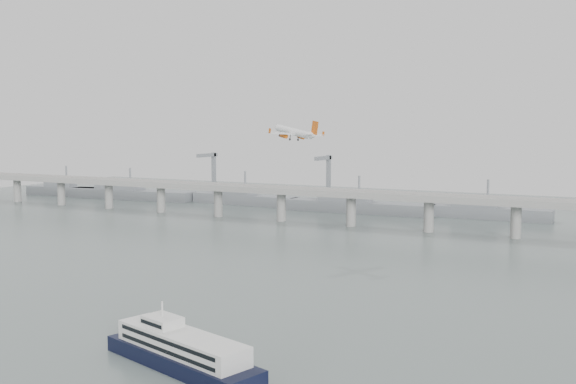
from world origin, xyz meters
The scene contains 5 objects.
ground centered at (0.00, 0.00, 0.00)m, with size 900.00×900.00×0.00m, color #576562.
bridge centered at (-1.15, 200.00, 17.65)m, with size 800.00×22.00×23.90m.
distant_fleet centered at (-155.36, 265.08, 6.22)m, with size 453.00×60.90×40.00m.
ferry centered at (24.29, -53.11, 4.42)m, with size 84.45×33.22×16.31m.
airliner centered at (-20.39, 101.76, 60.32)m, with size 33.64×31.69×10.00m.
Camera 1 is at (128.43, -193.47, 63.86)m, focal length 42.00 mm.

